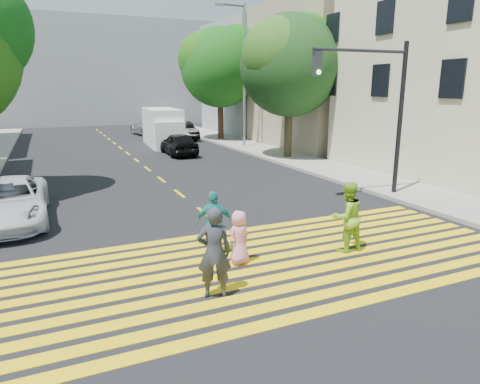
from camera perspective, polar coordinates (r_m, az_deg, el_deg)
ground at (r=9.58m, az=7.51°, el=-12.09°), size 120.00×120.00×0.00m
sidewalk_right at (r=26.19m, az=6.29°, el=4.64°), size 3.00×60.00×0.15m
crosswalk at (r=10.58m, az=3.87°, el=-9.39°), size 13.40×5.30×0.01m
lane_line at (r=30.44m, az=-15.23°, el=5.37°), size 0.12×34.40×0.01m
building_right_cream at (r=24.89m, az=28.84°, el=14.00°), size 10.00×10.00×10.00m
building_right_tan at (r=32.82m, az=13.04°, el=14.81°), size 10.00×10.00×10.00m
building_right_grey at (r=42.16m, az=3.76°, el=14.79°), size 10.00×10.00×10.00m
backdrop_block at (r=55.53m, az=-20.01°, el=14.78°), size 30.00×8.00×12.00m
tree_right_near at (r=25.84m, az=6.79°, el=17.05°), size 6.78×6.46×8.44m
tree_right_far at (r=35.01m, az=-2.53°, el=16.78°), size 8.37×8.13×8.97m
pedestrian_man at (r=8.65m, az=-3.47°, el=-8.05°), size 0.79×0.63×1.90m
pedestrian_woman at (r=11.36m, az=14.08°, el=-3.23°), size 0.91×0.72×1.85m
pedestrian_child at (r=10.30m, az=-0.11°, el=-6.08°), size 0.76×0.62×1.33m
pedestrian_extra at (r=10.89m, az=-3.46°, el=-4.11°), size 1.04×0.70×1.65m
white_sedan at (r=15.21m, az=-28.62°, el=-1.16°), size 2.36×5.03×1.39m
dark_car_near at (r=27.63m, az=-8.17°, el=6.39°), size 1.75×4.22×1.43m
silver_car at (r=39.99m, az=-12.22°, el=8.45°), size 2.65×5.22×1.45m
dark_car_parked at (r=36.01m, az=-7.69°, el=8.10°), size 1.66×4.50×1.47m
white_van at (r=32.04m, az=-10.19°, el=8.32°), size 2.52×5.85×2.70m
traffic_signal at (r=16.87m, az=17.94°, el=11.75°), size 3.97×0.49×5.83m
street_lamp at (r=30.59m, az=0.22°, el=16.32°), size 2.19×0.28×9.70m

